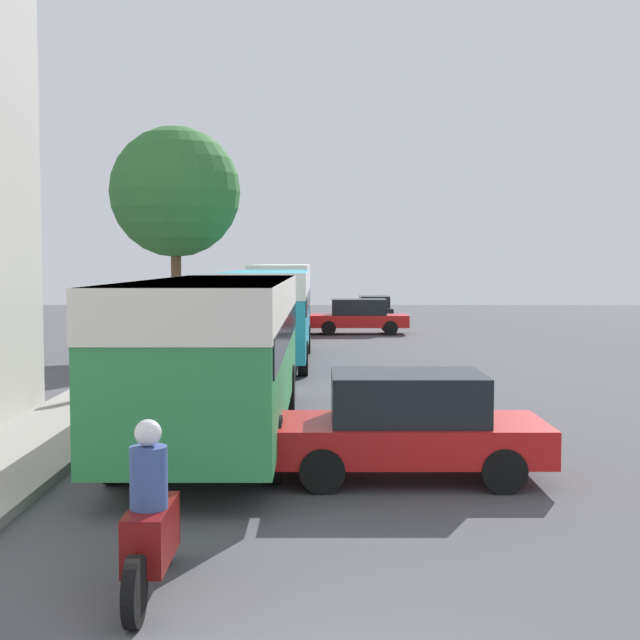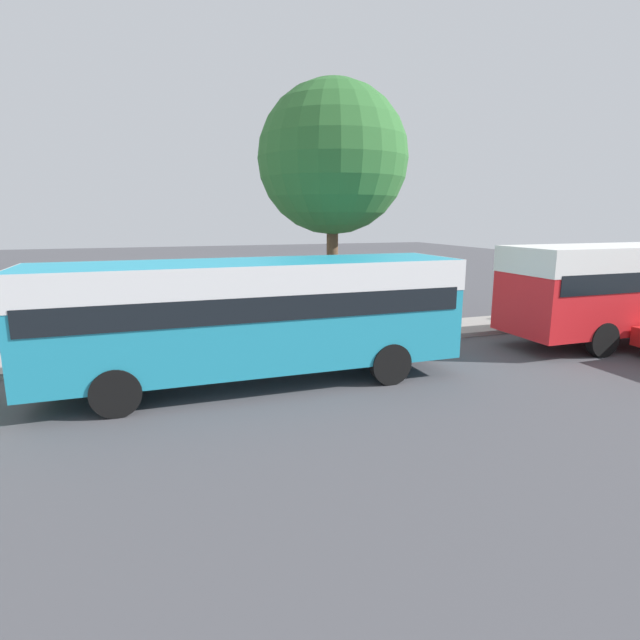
# 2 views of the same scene
# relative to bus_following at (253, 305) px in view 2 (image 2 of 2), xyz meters

# --- Properties ---
(bus_following) EXTENTS (2.53, 9.83, 2.92)m
(bus_following) POSITION_rel_bus_following_xyz_m (0.00, 0.00, 0.00)
(bus_following) COLOR teal
(bus_following) RESTS_ON ground_plane
(pedestrian_near_curb) EXTENTS (0.42, 0.42, 1.81)m
(pedestrian_near_curb) POSITION_rel_bus_following_xyz_m (-2.90, 12.01, -0.84)
(pedestrian_near_curb) COLOR #232838
(pedestrian_near_curb) RESTS_ON sidewalk
(street_tree) EXTENTS (4.54, 4.54, 7.77)m
(street_tree) POSITION_rel_bus_following_xyz_m (-3.45, 3.26, 3.73)
(street_tree) COLOR brown
(street_tree) RESTS_ON sidewalk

